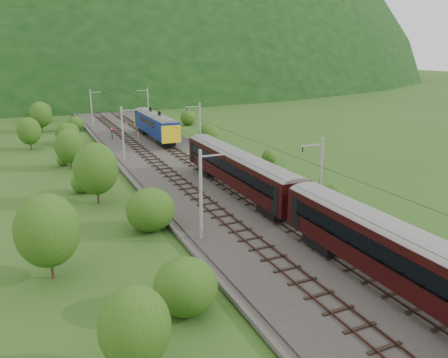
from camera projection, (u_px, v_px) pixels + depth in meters
name	position (u px, v px, depth m)	size (l,w,h in m)	color
ground	(263.00, 230.00, 40.95)	(600.00, 600.00, 0.00)	#304F18
railbed	(220.00, 197.00, 49.64)	(14.00, 220.00, 0.30)	#38332D
track_left	(200.00, 198.00, 48.63)	(2.40, 220.00, 0.27)	#502D22
track_right	(239.00, 193.00, 50.53)	(2.40, 220.00, 0.27)	#502D22
catenary_left	(123.00, 132.00, 65.22)	(2.54, 192.28, 8.00)	gray
catenary_right	(199.00, 126.00, 70.06)	(2.54, 192.28, 8.00)	gray
overhead_wires	(220.00, 137.00, 47.68)	(4.83, 198.00, 0.03)	black
mountain_main	(56.00, 78.00, 268.18)	(504.00, 360.00, 244.00)	black
train	(409.00, 251.00, 28.02)	(3.25, 131.45, 5.67)	black
hazard_post_near	(138.00, 136.00, 80.78)	(0.16, 0.16, 1.52)	red
hazard_post_far	(127.00, 125.00, 92.33)	(0.16, 0.16, 1.53)	red
signal	(112.00, 133.00, 81.31)	(0.22, 0.22, 2.02)	black
vegetation_left	(78.00, 173.00, 49.20)	(13.58, 143.24, 6.91)	#284E14
vegetation_right	(262.00, 156.00, 63.26)	(7.54, 100.19, 3.23)	#284E14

